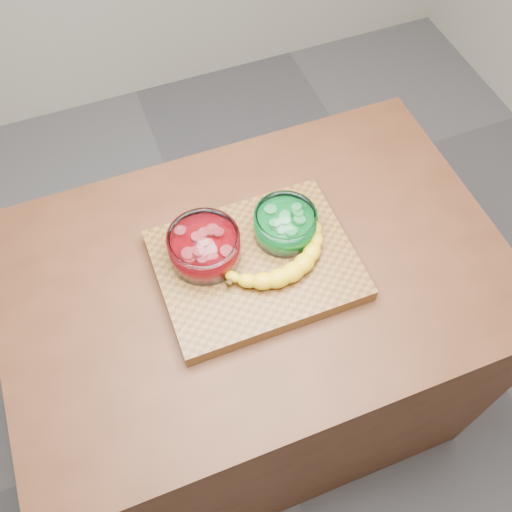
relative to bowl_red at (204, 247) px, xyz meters
name	(u,v)px	position (x,y,z in m)	size (l,w,h in m)	color
ground	(256,395)	(0.10, -0.05, -0.98)	(3.50, 3.50, 0.00)	#5C5C60
counter	(256,346)	(0.10, -0.05, -0.53)	(1.20, 0.80, 0.90)	#502B18
cutting_board	(256,265)	(0.10, -0.05, -0.06)	(0.45, 0.35, 0.04)	brown
bowl_red	(204,247)	(0.00, 0.00, 0.00)	(0.16, 0.16, 0.08)	white
bowl_green	(285,224)	(0.20, -0.01, 0.00)	(0.15, 0.15, 0.07)	white
banana	(279,259)	(0.15, -0.08, -0.02)	(0.30, 0.16, 0.04)	yellow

